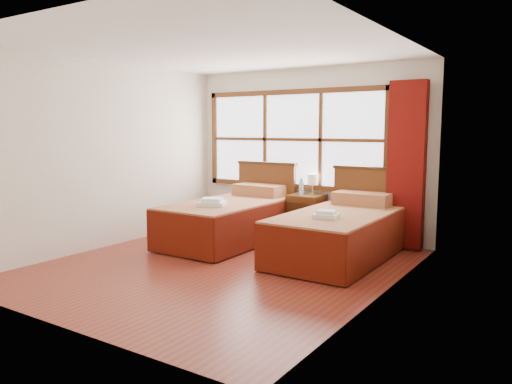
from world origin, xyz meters
The scene contains 15 objects.
floor centered at (0.00, 0.00, 0.00)m, with size 4.50×4.50×0.00m, color maroon.
ceiling centered at (0.00, 0.00, 2.60)m, with size 4.50×4.50×0.00m, color white.
wall_back centered at (0.00, 2.25, 1.30)m, with size 4.00×4.00×0.00m, color silver.
wall_left centered at (-2.00, 0.00, 1.30)m, with size 4.50×4.50×0.00m, color silver.
wall_right centered at (2.00, 0.00, 1.30)m, with size 4.50×4.50×0.00m, color silver.
window centered at (-0.25, 2.21, 1.50)m, with size 3.16×0.06×1.56m.
curtain centered at (1.60, 2.11, 1.17)m, with size 0.50×0.16×2.30m, color #670E0A.
bed_left centered at (-0.69, 1.20, 0.35)m, with size 1.16×2.26×1.13m.
bed_right centered at (1.06, 1.20, 0.34)m, with size 1.16×2.24×1.13m.
nightstand centered at (0.13, 1.99, 0.33)m, with size 0.50×0.49×0.67m.
towels_left centered at (-0.67, 0.69, 0.65)m, with size 0.45×0.43×0.10m.
towels_right centered at (1.06, 0.71, 0.64)m, with size 0.34×0.32×0.09m.
lamp centered at (0.20, 2.06, 0.89)m, with size 0.16×0.16×0.31m.
bottle_near centered at (0.03, 2.00, 0.79)m, with size 0.07×0.07×0.26m.
bottle_far centered at (0.08, 1.91, 0.78)m, with size 0.07×0.07×0.25m.
Camera 1 is at (3.60, -4.74, 1.67)m, focal length 35.00 mm.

